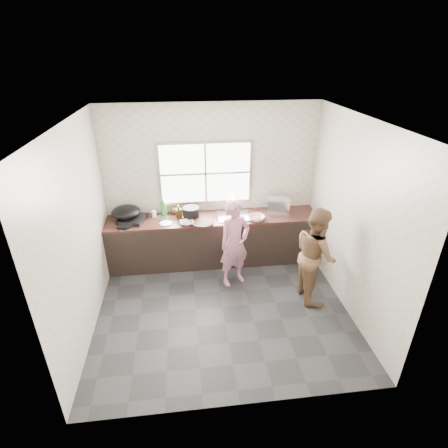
{
  "coord_description": "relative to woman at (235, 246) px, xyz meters",
  "views": [
    {
      "loc": [
        -0.47,
        -4.04,
        3.45
      ],
      "look_at": [
        0.1,
        0.65,
        1.05
      ],
      "focal_mm": 28.0,
      "sensor_mm": 36.0,
      "label": 1
    }
  ],
  "objects": [
    {
      "name": "cabinet",
      "position": [
        -0.26,
        0.68,
        -0.26
      ],
      "size": [
        3.6,
        0.62,
        0.82
      ],
      "primitive_type": "cube",
      "color": "black",
      "rests_on": "floor"
    },
    {
      "name": "sink",
      "position": [
        0.09,
        0.68,
        0.2
      ],
      "size": [
        0.55,
        0.45,
        0.02
      ],
      "primitive_type": "cube",
      "color": "silver",
      "rests_on": "countertop"
    },
    {
      "name": "bowl_crabs",
      "position": [
        0.44,
        0.47,
        0.23
      ],
      "size": [
        0.27,
        0.27,
        0.07
      ],
      "primitive_type": "imported",
      "rotation": [
        0.0,
        0.0,
        0.36
      ],
      "color": "silver",
      "rests_on": "countertop"
    },
    {
      "name": "wall_front",
      "position": [
        -0.26,
        -2.22,
        0.68
      ],
      "size": [
        3.6,
        0.01,
        2.7
      ],
      "primitive_type": "cube",
      "color": "beige",
      "rests_on": "ground"
    },
    {
      "name": "countertop",
      "position": [
        -0.26,
        0.68,
        0.17
      ],
      "size": [
        3.6,
        0.64,
        0.04
      ],
      "primitive_type": "cube",
      "color": "#371B16",
      "rests_on": "cabinet"
    },
    {
      "name": "wall_left",
      "position": [
        -2.07,
        -0.61,
        0.68
      ],
      "size": [
        0.01,
        3.2,
        2.7
      ],
      "primitive_type": "cube",
      "color": "beige",
      "rests_on": "ground"
    },
    {
      "name": "burner",
      "position": [
        -1.62,
        0.72,
        0.22
      ],
      "size": [
        0.51,
        0.51,
        0.06
      ],
      "primitive_type": "cube",
      "rotation": [
        0.0,
        0.0,
        -0.27
      ],
      "color": "black",
      "rests_on": "countertop"
    },
    {
      "name": "bottle_green",
      "position": [
        -1.1,
        0.91,
        0.34
      ],
      "size": [
        0.15,
        0.15,
        0.29
      ],
      "primitive_type": "imported",
      "rotation": [
        0.0,
        0.0,
        0.43
      ],
      "color": "#3A872C",
      "rests_on": "countertop"
    },
    {
      "name": "faucet",
      "position": [
        0.09,
        0.88,
        0.34
      ],
      "size": [
        0.02,
        0.02,
        0.3
      ],
      "primitive_type": "cylinder",
      "color": "silver",
      "rests_on": "countertop"
    },
    {
      "name": "bottle_brown_short",
      "position": [
        -0.91,
        0.91,
        0.27
      ],
      "size": [
        0.14,
        0.14,
        0.15
      ],
      "primitive_type": "imported",
      "rotation": [
        0.0,
        0.0,
        0.19
      ],
      "color": "#422D10",
      "rests_on": "countertop"
    },
    {
      "name": "wall_back",
      "position": [
        -0.26,
        0.99,
        0.68
      ],
      "size": [
        3.6,
        0.01,
        2.7
      ],
      "primitive_type": "cube",
      "color": "beige",
      "rests_on": "ground"
    },
    {
      "name": "pot_lid_left",
      "position": [
        -1.72,
        0.47,
        0.2
      ],
      "size": [
        0.29,
        0.29,
        0.01
      ],
      "primitive_type": "cylinder",
      "rotation": [
        0.0,
        0.0,
        0.32
      ],
      "color": "#B2B4B9",
      "rests_on": "countertop"
    },
    {
      "name": "bowl_held",
      "position": [
        0.19,
        0.51,
        0.22
      ],
      "size": [
        0.23,
        0.23,
        0.06
      ],
      "primitive_type": "imported",
      "rotation": [
        0.0,
        0.0,
        -0.31
      ],
      "color": "white",
      "rests_on": "countertop"
    },
    {
      "name": "window_glazing",
      "position": [
        -0.36,
        0.95,
        0.88
      ],
      "size": [
        1.5,
        0.01,
        1.0
      ],
      "primitive_type": "cube",
      "color": "white",
      "rests_on": "window_frame"
    },
    {
      "name": "bottle_brown_tall",
      "position": [
        -0.85,
        0.76,
        0.29
      ],
      "size": [
        0.11,
        0.11,
        0.2
      ],
      "primitive_type": "imported",
      "rotation": [
        0.0,
        0.0,
        0.16
      ],
      "color": "#3C2A0F",
      "rests_on": "countertop"
    },
    {
      "name": "plate_food",
      "position": [
        -1.06,
        0.53,
        0.2
      ],
      "size": [
        0.23,
        0.23,
        0.02
      ],
      "primitive_type": "cylinder",
      "rotation": [
        0.0,
        0.0,
        0.14
      ],
      "color": "white",
      "rests_on": "countertop"
    },
    {
      "name": "person_side",
      "position": [
        1.12,
        -0.49,
        0.07
      ],
      "size": [
        0.57,
        0.73,
        1.47
      ],
      "primitive_type": "imported",
      "rotation": [
        0.0,
        0.0,
        1.59
      ],
      "color": "brown",
      "rests_on": "floor"
    },
    {
      "name": "wall_right",
      "position": [
        1.54,
        -0.61,
        0.68
      ],
      "size": [
        0.01,
        3.2,
        2.7
      ],
      "primitive_type": "cube",
      "color": "silver",
      "rests_on": "ground"
    },
    {
      "name": "glass_jar",
      "position": [
        -1.27,
        0.82,
        0.25
      ],
      "size": [
        0.09,
        0.09,
        0.11
      ],
      "primitive_type": "cylinder",
      "rotation": [
        0.0,
        0.0,
        -0.21
      ],
      "color": "silver",
      "rests_on": "countertop"
    },
    {
      "name": "black_pot",
      "position": [
        -0.64,
        0.69,
        0.29
      ],
      "size": [
        0.37,
        0.37,
        0.2
      ],
      "primitive_type": "cylinder",
      "rotation": [
        0.0,
        0.0,
        0.43
      ],
      "color": "black",
      "rests_on": "countertop"
    },
    {
      "name": "dish_rack",
      "position": [
        0.86,
        0.69,
        0.33
      ],
      "size": [
        0.41,
        0.32,
        0.28
      ],
      "primitive_type": "cube",
      "rotation": [
        0.0,
        0.0,
        -0.19
      ],
      "color": "white",
      "rests_on": "countertop"
    },
    {
      "name": "bowl_mince",
      "position": [
        -0.72,
        0.47,
        0.22
      ],
      "size": [
        0.25,
        0.25,
        0.05
      ],
      "primitive_type": "imported",
      "rotation": [
        0.0,
        0.0,
        0.13
      ],
      "color": "white",
      "rests_on": "countertop"
    },
    {
      "name": "window_frame",
      "position": [
        -0.36,
        0.98,
        0.88
      ],
      "size": [
        1.6,
        0.05,
        1.1
      ],
      "primitive_type": "cube",
      "color": "#9EA0A5",
      "rests_on": "wall_back"
    },
    {
      "name": "floor",
      "position": [
        -0.26,
        -0.61,
        -0.67
      ],
      "size": [
        3.6,
        3.2,
        0.01
      ],
      "primitive_type": "cube",
      "color": "#28282B",
      "rests_on": "ground"
    },
    {
      "name": "cutting_board",
      "position": [
        -0.47,
        0.47,
        0.21
      ],
      "size": [
        0.5,
        0.5,
        0.04
      ],
      "primitive_type": "cylinder",
      "rotation": [
        0.0,
        0.0,
        -0.42
      ],
      "color": "black",
      "rests_on": "countertop"
    },
    {
      "name": "ceiling",
      "position": [
        -0.26,
        -0.61,
        2.04
      ],
      "size": [
        3.6,
        3.2,
        0.01
      ],
      "primitive_type": "cube",
      "color": "silver",
      "rests_on": "wall_back"
    },
    {
      "name": "wok",
      "position": [
        -1.72,
        0.75,
        0.34
      ],
      "size": [
        0.57,
        0.57,
        0.18
      ],
      "primitive_type": "ellipsoid",
      "rotation": [
        0.0,
        0.0,
        0.22
      ],
      "color": "black",
      "rests_on": "burner"
    },
    {
      "name": "cleaver",
      "position": [
        -0.7,
        0.68,
        0.23
      ],
      "size": [
        0.19,
        0.11,
        0.01
      ],
      "primitive_type": "cube",
      "rotation": [
        0.0,
        0.0,
        0.15
      ],
      "color": "silver",
      "rests_on": "cutting_board"
    },
    {
      "name": "pot_lid_right",
      "position": [
        -1.12,
        0.76,
        0.2
      ],
      "size": [
        0.29,
        0.29,
        0.01
      ],
      "primitive_type": "cylinder",
      "rotation": [
        0.0,
        0.0,
        -0.23
      ],
      "color": "silver",
      "rests_on": "countertop"
    },
    {
      "name": "woman",
      "position": [
        0.0,
        0.0,
        0.0
      ],
      "size": [
        0.58,
        0.49,
        1.34
      ],
      "primitive_type": "imported",
      "rotation": [
        0.0,
        0.0,
        0.42
      ],
      "color": "#C57691",
      "rests_on": "floor"
    }
  ]
}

